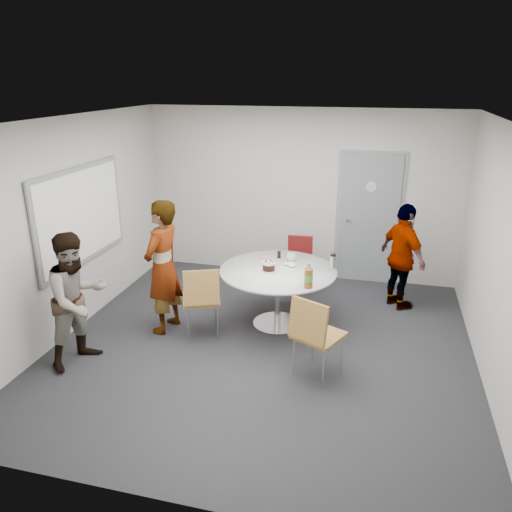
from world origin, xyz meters
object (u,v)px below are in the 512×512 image
(chair_near_right, at_px, (314,330))
(person_right, at_px, (402,257))
(chair_far, at_px, (299,258))
(person_left, at_px, (77,299))
(door, at_px, (369,219))
(whiteboard, at_px, (81,216))
(chair_near_left, at_px, (201,295))
(person_main, at_px, (163,267))
(table, at_px, (280,278))

(chair_near_right, distance_m, person_right, 2.32)
(chair_far, distance_m, person_left, 3.41)
(door, relative_size, whiteboard, 1.12)
(whiteboard, height_order, person_right, whiteboard)
(chair_near_left, bearing_deg, chair_far, 41.02)
(chair_near_left, bearing_deg, person_left, -165.88)
(person_main, distance_m, person_left, 1.14)
(person_left, bearing_deg, person_right, -34.41)
(door, distance_m, chair_near_right, 3.08)
(whiteboard, bearing_deg, chair_near_right, -13.21)
(person_right, bearing_deg, whiteboard, 72.06)
(person_left, bearing_deg, whiteboard, 48.32)
(table, xyz_separation_m, person_left, (-2.02, -1.43, 0.10))
(chair_near_right, relative_size, person_left, 0.62)
(door, bearing_deg, whiteboard, -147.34)
(chair_far, bearing_deg, whiteboard, 30.11)
(whiteboard, distance_m, person_right, 4.36)
(person_right, bearing_deg, chair_near_left, 85.88)
(person_left, distance_m, person_right, 4.30)
(person_left, height_order, person_right, person_left)
(person_right, bearing_deg, person_left, 87.28)
(table, distance_m, person_left, 2.48)
(chair_near_left, distance_m, person_main, 0.62)
(door, height_order, chair_near_right, door)
(person_left, bearing_deg, chair_near_right, -62.24)
(whiteboard, xyz_separation_m, person_right, (4.08, 1.38, -0.69))
(chair_far, xyz_separation_m, person_main, (-1.45, -1.74, 0.36))
(person_main, bearing_deg, door, 142.68)
(chair_near_left, height_order, person_main, person_main)
(chair_near_left, bearing_deg, person_right, 9.91)
(chair_near_left, height_order, chair_far, chair_near_left)
(door, xyz_separation_m, chair_far, (-0.98, -0.60, -0.52))
(whiteboard, distance_m, table, 2.68)
(chair_far, bearing_deg, table, 85.06)
(door, distance_m, whiteboard, 4.25)
(chair_near_left, height_order, person_left, person_left)
(door, bearing_deg, chair_near_left, -127.83)
(whiteboard, height_order, chair_near_right, whiteboard)
(person_main, distance_m, person_right, 3.29)
(chair_near_left, relative_size, chair_far, 1.14)
(table, height_order, chair_far, table)
(door, xyz_separation_m, person_right, (0.52, -0.90, -0.27))
(table, xyz_separation_m, chair_near_right, (0.61, -1.15, -0.08))
(chair_near_left, distance_m, person_left, 1.45)
(whiteboard, height_order, chair_near_left, whiteboard)
(door, xyz_separation_m, chair_near_right, (-0.41, -3.02, -0.43))
(whiteboard, height_order, person_left, whiteboard)
(chair_near_right, height_order, person_left, person_left)
(whiteboard, distance_m, person_main, 1.27)
(chair_near_left, bearing_deg, door, 29.61)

